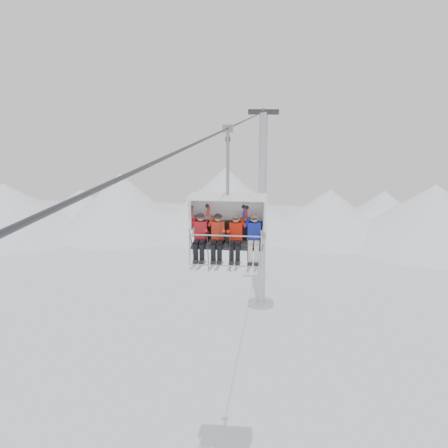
# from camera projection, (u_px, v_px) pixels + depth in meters

# --- Properties ---
(ridgeline) EXTENTS (72.00, 21.00, 7.00)m
(ridgeline) POSITION_uv_depth(u_px,v_px,m) (256.00, 210.00, 58.24)
(ridgeline) COLOR white
(ridgeline) RESTS_ON ground
(lift_tower_right) EXTENTS (2.00, 1.80, 13.48)m
(lift_tower_right) POSITION_uv_depth(u_px,v_px,m) (262.00, 225.00, 37.98)
(lift_tower_right) COLOR #A7AAAF
(lift_tower_right) RESTS_ON ground
(haul_cable) EXTENTS (0.06, 50.00, 0.06)m
(haul_cable) POSITION_uv_depth(u_px,v_px,m) (224.00, 130.00, 15.02)
(haul_cable) COLOR #2F3035
(haul_cable) RESTS_ON lift_tower_left
(chairlift_carrier) EXTENTS (2.25, 1.17, 3.98)m
(chairlift_carrier) POSITION_uv_depth(u_px,v_px,m) (228.00, 219.00, 16.61)
(chairlift_carrier) COLOR black
(chairlift_carrier) RESTS_ON haul_cable
(skier_far_left) EXTENTS (0.39, 1.69, 1.55)m
(skier_far_left) POSITION_uv_depth(u_px,v_px,m) (200.00, 236.00, 16.51)
(skier_far_left) COLOR #A3161E
(skier_far_left) RESTS_ON chairlift_carrier
(skier_center_left) EXTENTS (0.39, 1.69, 1.55)m
(skier_center_left) POSITION_uv_depth(u_px,v_px,m) (218.00, 236.00, 16.45)
(skier_center_left) COLOR #B52A15
(skier_center_left) RESTS_ON chairlift_carrier
(skier_center_right) EXTENTS (0.38, 1.69, 1.52)m
(skier_center_right) POSITION_uv_depth(u_px,v_px,m) (236.00, 237.00, 16.39)
(skier_center_right) COLOR red
(skier_center_right) RESTS_ON chairlift_carrier
(skier_far_right) EXTENTS (0.39, 1.69, 1.55)m
(skier_far_right) POSITION_uv_depth(u_px,v_px,m) (254.00, 237.00, 16.33)
(skier_far_right) COLOR #152095
(skier_far_right) RESTS_ON chairlift_carrier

